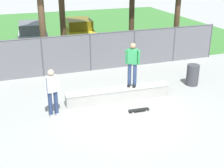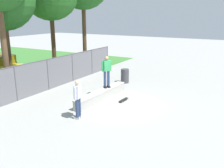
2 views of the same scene
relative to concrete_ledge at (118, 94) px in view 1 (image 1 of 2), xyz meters
The scene contains 10 objects.
ground_plane 1.22m from the concrete_ledge, 92.86° to the right, with size 80.00×80.00×0.00m, color #9E9E99.
grass_strip 14.20m from the concrete_ledge, 90.24° to the left, with size 26.59×20.00×0.02m, color #3D7A33.
concrete_ledge is the anchor object (origin of this frame).
skateboarder 1.41m from the concrete_ledge, ahead, with size 0.52×0.42×1.82m.
skateboard 1.27m from the concrete_ledge, 71.51° to the right, with size 0.81×0.25×0.09m.
chainlink_fence 3.98m from the concrete_ledge, 90.87° to the left, with size 14.66×0.07×1.96m.
car_silver 9.69m from the concrete_ledge, 104.31° to the left, with size 2.26×4.33×1.66m.
car_yellow 9.63m from the concrete_ledge, 85.56° to the left, with size 2.26×4.33×1.66m.
bystander 2.84m from the concrete_ledge, behind, with size 0.59×0.34×1.82m.
trash_bin 3.85m from the concrete_ledge, ahead, with size 0.56×0.56×0.97m, color #3F3F44.
Camera 1 is at (-3.93, -9.35, 5.33)m, focal length 48.52 mm.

